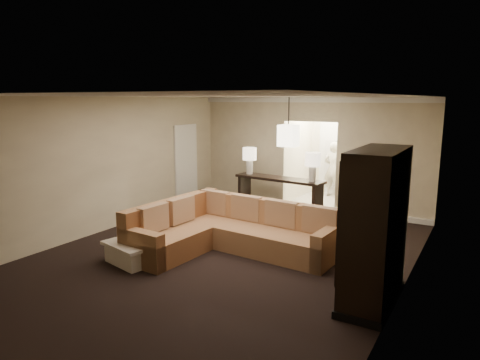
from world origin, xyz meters
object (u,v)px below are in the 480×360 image
Objects in this scene: sectional_sofa at (228,231)px; drink_table at (365,256)px; coffee_table at (138,250)px; console_table at (279,192)px; person at (334,166)px; armoire at (374,231)px.

sectional_sofa reaches higher than drink_table.
console_table is (0.70, 4.13, 0.34)m from coffee_table.
drink_table is 0.28× the size of person.
sectional_sofa is 5.34m from person.
drink_table is at bearing 5.01° from sectional_sofa.
armoire is 4.30× the size of drink_table.
armoire reaches higher than coffee_table.
armoire is at bearing -10.64° from sectional_sofa.
sectional_sofa is 2.93m from console_table.
drink_table is at bearing 110.73° from armoire.
console_table is at bearing 130.88° from armoire.
coffee_table is 6.68m from person.
console_table is 1.09× the size of armoire.
person is at bearing 81.96° from console_table.
person is (1.25, 6.53, 0.69)m from coffee_table.
console_table reaches higher than drink_table.
armoire is at bearing 118.73° from person.
person is (-2.58, 6.02, -0.14)m from armoire.
drink_table is (2.49, 0.06, -0.01)m from sectional_sofa.
sectional_sofa is 2.49m from drink_table.
armoire is 6.55m from person.
person reaches higher than sectional_sofa.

